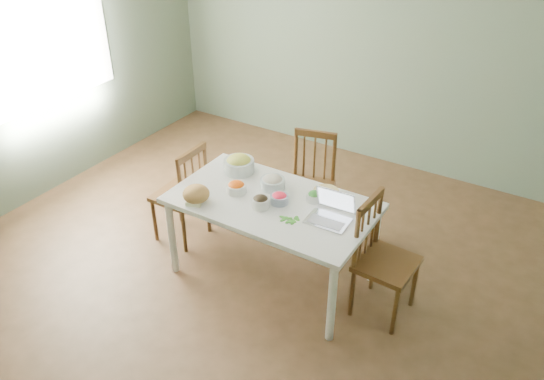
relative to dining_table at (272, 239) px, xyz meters
The scene contains 19 objects.
floor 0.44m from the dining_table, 156.91° to the right, with size 5.00×5.00×0.00m, color #422D1A.
wall_back 2.61m from the dining_table, 95.35° to the left, with size 5.00×0.00×2.70m, color #61745A.
wall_left 2.90m from the dining_table, behind, with size 0.00×5.00×2.70m, color #61745A.
window_left 2.94m from the dining_table, behind, with size 0.04×1.60×1.20m, color white.
dining_table is the anchor object (origin of this frame).
chair_far 0.75m from the dining_table, 94.69° to the left, with size 0.42×0.40×0.94m, color #43290D, non-canonical shape.
chair_left 1.00m from the dining_table, behind, with size 0.42×0.40×0.94m, color #43290D, non-canonical shape.
chair_right 0.95m from the dining_table, ahead, with size 0.43×0.41×0.96m, color #43290D, non-canonical shape.
bread_boule 0.73m from the dining_table, 147.85° to the right, with size 0.21×0.21×0.14m, color #C28441.
butter_stick 0.72m from the dining_table, 141.65° to the right, with size 0.12×0.03×0.03m, color #F3EDBA.
bowl_squash 0.70m from the dining_table, 152.83° to the left, with size 0.26×0.26×0.15m, color gold, non-canonical shape.
bowl_carrot 0.52m from the dining_table, behind, with size 0.16×0.16×0.09m, color red, non-canonical shape.
bowl_onion 0.47m from the dining_table, 120.50° to the left, with size 0.20×0.20×0.11m, color silver, non-canonical shape.
bowl_mushroom 0.43m from the dining_table, 105.90° to the right, with size 0.14×0.14×0.09m, color black, non-canonical shape.
bowl_redpep 0.42m from the dining_table, ahead, with size 0.14×0.14×0.08m, color red, non-canonical shape.
bowl_broccoli 0.53m from the dining_table, 32.86° to the left, with size 0.13×0.13×0.08m, color #276722, non-canonical shape.
flatbread 0.59m from the dining_table, 47.64° to the left, with size 0.21×0.21×0.02m, color #D2C185.
basil_bunch 0.47m from the dining_table, 32.35° to the right, with size 0.17×0.17×0.02m, color #295E20, non-canonical shape.
laptop 0.69m from the dining_table, ahead, with size 0.31×0.28×0.21m, color silver, non-canonical shape.
Camera 1 is at (2.06, -2.89, 3.01)m, focal length 35.58 mm.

